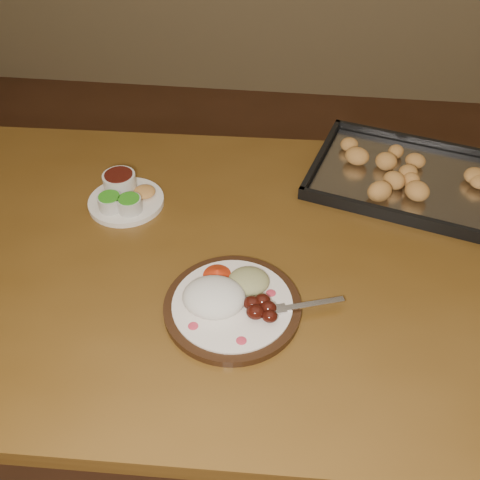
# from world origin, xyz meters

# --- Properties ---
(ground) EXTENTS (4.00, 4.00, 0.00)m
(ground) POSITION_xyz_m (0.00, 0.00, 0.00)
(ground) COLOR #56311D
(ground) RESTS_ON ground
(dining_table) EXTENTS (1.53, 0.95, 0.75)m
(dining_table) POSITION_xyz_m (-0.18, -0.17, 0.65)
(dining_table) COLOR brown
(dining_table) RESTS_ON ground
(dinner_plate) EXTENTS (0.33, 0.25, 0.06)m
(dinner_plate) POSITION_xyz_m (-0.20, -0.32, 0.77)
(dinner_plate) COLOR black
(dinner_plate) RESTS_ON dining_table
(condiment_saucer) EXTENTS (0.17, 0.17, 0.06)m
(condiment_saucer) POSITION_xyz_m (-0.48, -0.03, 0.77)
(condiment_saucer) COLOR white
(condiment_saucer) RESTS_ON dining_table
(baking_tray) EXTENTS (0.53, 0.45, 0.05)m
(baking_tray) POSITION_xyz_m (0.18, 0.12, 0.77)
(baking_tray) COLOR black
(baking_tray) RESTS_ON dining_table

